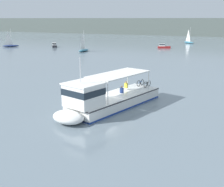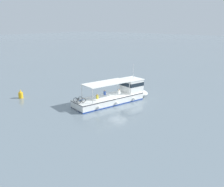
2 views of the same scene
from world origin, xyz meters
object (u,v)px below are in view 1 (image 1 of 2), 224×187
(ferry_main, at_px, (105,100))
(sailboat_near_port, at_px, (189,42))
(motorboat_horizon_east, at_px, (54,45))
(sailboat_mid_channel, at_px, (84,49))
(motorboat_off_bow, at_px, (163,46))
(sailboat_horizon_west, at_px, (11,45))

(ferry_main, height_order, sailboat_near_port, sailboat_near_port)
(ferry_main, xyz_separation_m, motorboat_horizon_east, (-41.54, 47.10, -0.47))
(sailboat_mid_channel, bearing_deg, ferry_main, -56.17)
(ferry_main, xyz_separation_m, motorboat_off_bow, (-11.02, 58.38, -0.47))
(sailboat_mid_channel, xyz_separation_m, motorboat_horizon_east, (-14.10, 6.16, 0.00))
(motorboat_off_bow, distance_m, sailboat_horizon_west, 46.07)
(sailboat_near_port, height_order, sailboat_horizon_west, same)
(motorboat_off_bow, height_order, sailboat_mid_channel, sailboat_mid_channel)
(sailboat_near_port, relative_size, sailboat_horizon_west, 1.00)
(ferry_main, bearing_deg, sailboat_horizon_west, 142.19)
(ferry_main, relative_size, sailboat_near_port, 2.42)
(sailboat_mid_channel, relative_size, motorboat_horizon_east, 1.52)
(motorboat_off_bow, relative_size, sailboat_mid_channel, 0.71)
(ferry_main, height_order, motorboat_off_bow, ferry_main)
(ferry_main, relative_size, motorboat_horizon_east, 3.67)
(ferry_main, xyz_separation_m, sailboat_mid_channel, (-27.44, 40.94, -0.47))
(sailboat_horizon_west, distance_m, sailboat_mid_channel, 26.64)
(ferry_main, height_order, sailboat_mid_channel, sailboat_mid_channel)
(motorboat_off_bow, xyz_separation_m, sailboat_mid_channel, (-16.42, -17.44, -0.00))
(sailboat_horizon_west, height_order, motorboat_horizon_east, sailboat_horizon_west)
(motorboat_off_bow, bearing_deg, sailboat_mid_channel, -133.27)
(motorboat_off_bow, bearing_deg, sailboat_horizon_west, -159.09)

